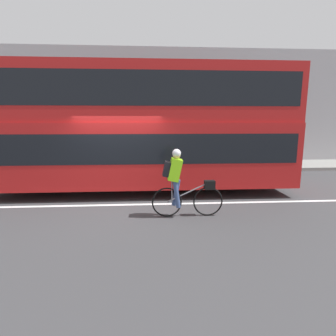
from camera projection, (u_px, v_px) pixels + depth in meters
name	position (u px, v px, depth m)	size (l,w,h in m)	color
ground_plane	(119.00, 204.00, 7.55)	(80.00, 80.00, 0.00)	#38383A
road_center_line	(119.00, 205.00, 7.46)	(50.00, 0.14, 0.01)	silver
sidewalk_curb	(133.00, 167.00, 13.32)	(60.00, 2.60, 0.14)	gray
building_facade	(133.00, 107.00, 14.21)	(60.00, 0.30, 6.18)	#9E9EA3
bus	(142.00, 125.00, 8.59)	(9.68, 2.48, 4.05)	black
cyclist_on_bike	(180.00, 181.00, 6.42)	(1.78, 0.32, 1.70)	black
trash_bin	(188.00, 157.00, 13.28)	(0.50, 0.50, 0.81)	#194C23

